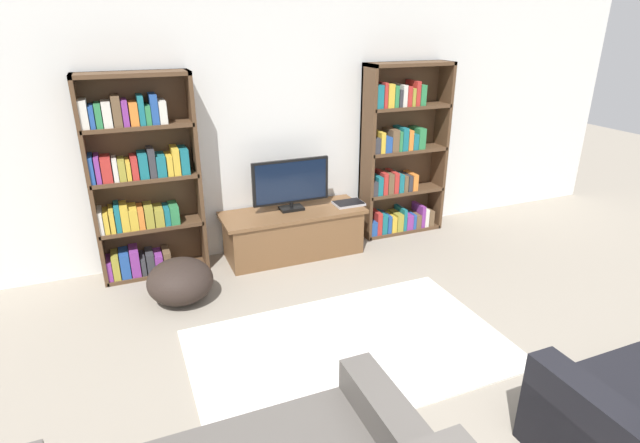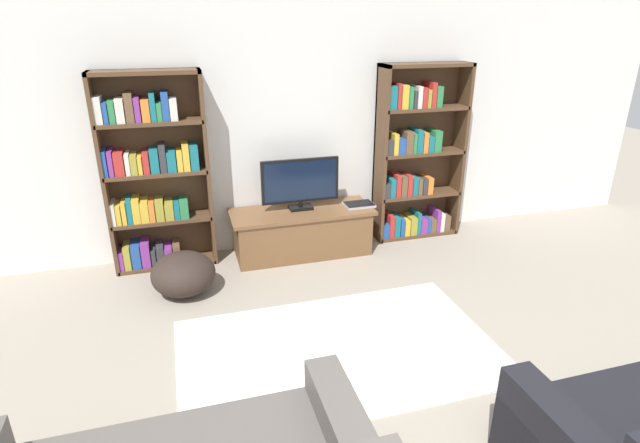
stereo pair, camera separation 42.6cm
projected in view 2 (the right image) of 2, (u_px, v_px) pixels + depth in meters
wall_back at (285, 125)px, 5.10m from camera, size 8.80×0.06×2.60m
bookshelf_left at (153, 175)px, 4.74m from camera, size 0.97×0.30×1.90m
bookshelf_right at (415, 159)px, 5.46m from camera, size 0.97×0.30×1.90m
tv_stand at (302, 232)px, 5.22m from camera, size 1.47×0.55×0.48m
television at (300, 183)px, 5.06m from camera, size 0.80×0.16×0.53m
laptop at (359, 205)px, 5.25m from camera, size 0.31×0.21×0.03m
area_rug at (338, 350)px, 3.73m from camera, size 2.34×1.44×0.02m
beanbag_ottoman at (183, 274)px, 4.46m from camera, size 0.57×0.57×0.38m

